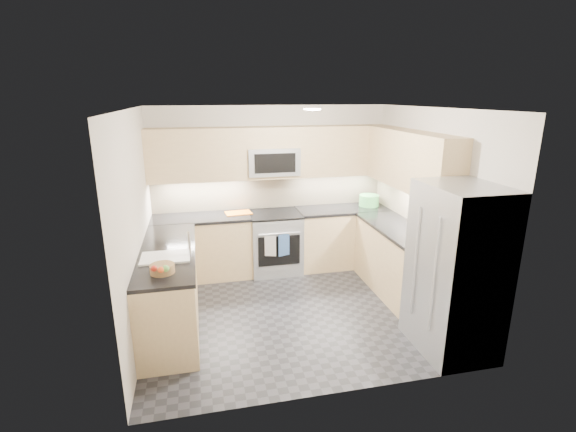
# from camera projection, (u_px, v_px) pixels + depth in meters

# --- Properties ---
(floor) EXTENTS (3.60, 3.20, 0.00)m
(floor) POSITION_uv_depth(u_px,v_px,m) (294.00, 309.00, 5.34)
(floor) COLOR black
(floor) RESTS_ON ground
(ceiling) EXTENTS (3.60, 3.20, 0.02)m
(ceiling) POSITION_uv_depth(u_px,v_px,m) (295.00, 108.00, 4.64)
(ceiling) COLOR beige
(ceiling) RESTS_ON wall_back
(wall_back) EXTENTS (3.60, 0.02, 2.50)m
(wall_back) POSITION_uv_depth(u_px,v_px,m) (271.00, 188.00, 6.49)
(wall_back) COLOR beige
(wall_back) RESTS_ON floor
(wall_front) EXTENTS (3.60, 0.02, 2.50)m
(wall_front) POSITION_uv_depth(u_px,v_px,m) (339.00, 268.00, 3.49)
(wall_front) COLOR beige
(wall_front) RESTS_ON floor
(wall_left) EXTENTS (0.02, 3.20, 2.50)m
(wall_left) POSITION_uv_depth(u_px,v_px,m) (136.00, 226.00, 4.61)
(wall_left) COLOR beige
(wall_left) RESTS_ON floor
(wall_right) EXTENTS (0.02, 3.20, 2.50)m
(wall_right) POSITION_uv_depth(u_px,v_px,m) (430.00, 207.00, 5.37)
(wall_right) COLOR beige
(wall_right) RESTS_ON floor
(base_cab_back_left) EXTENTS (1.42, 0.60, 0.90)m
(base_cab_back_left) POSITION_uv_depth(u_px,v_px,m) (203.00, 248.00, 6.20)
(base_cab_back_left) COLOR #D6B680
(base_cab_back_left) RESTS_ON floor
(base_cab_back_right) EXTENTS (1.42, 0.60, 0.90)m
(base_cab_back_right) POSITION_uv_depth(u_px,v_px,m) (342.00, 238.00, 6.66)
(base_cab_back_right) COLOR #D6B680
(base_cab_back_right) RESTS_ON floor
(base_cab_right) EXTENTS (0.60, 1.70, 0.90)m
(base_cab_right) POSITION_uv_depth(u_px,v_px,m) (399.00, 263.00, 5.67)
(base_cab_right) COLOR #D6B680
(base_cab_right) RESTS_ON floor
(base_cab_peninsula) EXTENTS (0.60, 2.00, 0.90)m
(base_cab_peninsula) POSITION_uv_depth(u_px,v_px,m) (170.00, 289.00, 4.90)
(base_cab_peninsula) COLOR #D6B680
(base_cab_peninsula) RESTS_ON floor
(countertop_back_left) EXTENTS (1.42, 0.63, 0.04)m
(countertop_back_left) POSITION_uv_depth(u_px,v_px,m) (201.00, 218.00, 6.07)
(countertop_back_left) COLOR black
(countertop_back_left) RESTS_ON base_cab_back_left
(countertop_back_right) EXTENTS (1.42, 0.63, 0.04)m
(countertop_back_right) POSITION_uv_depth(u_px,v_px,m) (343.00, 209.00, 6.53)
(countertop_back_right) COLOR black
(countertop_back_right) RESTS_ON base_cab_back_right
(countertop_right) EXTENTS (0.63, 1.70, 0.04)m
(countertop_right) POSITION_uv_depth(u_px,v_px,m) (401.00, 230.00, 5.54)
(countertop_right) COLOR black
(countertop_right) RESTS_ON base_cab_right
(countertop_peninsula) EXTENTS (0.63, 2.00, 0.04)m
(countertop_peninsula) POSITION_uv_depth(u_px,v_px,m) (167.00, 252.00, 4.77)
(countertop_peninsula) COLOR black
(countertop_peninsula) RESTS_ON base_cab_peninsula
(upper_cab_back) EXTENTS (3.60, 0.35, 0.75)m
(upper_cab_back) POSITION_uv_depth(u_px,v_px,m) (272.00, 152.00, 6.16)
(upper_cab_back) COLOR #D6B680
(upper_cab_back) RESTS_ON wall_back
(upper_cab_right) EXTENTS (0.35, 1.95, 0.75)m
(upper_cab_right) POSITION_uv_depth(u_px,v_px,m) (411.00, 160.00, 5.43)
(upper_cab_right) COLOR #D6B680
(upper_cab_right) RESTS_ON wall_right
(backsplash_back) EXTENTS (3.60, 0.01, 0.51)m
(backsplash_back) POSITION_uv_depth(u_px,v_px,m) (271.00, 191.00, 6.50)
(backsplash_back) COLOR tan
(backsplash_back) RESTS_ON wall_back
(backsplash_right) EXTENTS (0.01, 2.30, 0.51)m
(backsplash_right) POSITION_uv_depth(u_px,v_px,m) (412.00, 203.00, 5.80)
(backsplash_right) COLOR tan
(backsplash_right) RESTS_ON wall_right
(gas_range) EXTENTS (0.76, 0.65, 0.91)m
(gas_range) POSITION_uv_depth(u_px,v_px,m) (275.00, 243.00, 6.41)
(gas_range) COLOR #ABAFB3
(gas_range) RESTS_ON floor
(range_cooktop) EXTENTS (0.76, 0.65, 0.03)m
(range_cooktop) POSITION_uv_depth(u_px,v_px,m) (275.00, 214.00, 6.28)
(range_cooktop) COLOR black
(range_cooktop) RESTS_ON gas_range
(oven_door_glass) EXTENTS (0.62, 0.02, 0.45)m
(oven_door_glass) POSITION_uv_depth(u_px,v_px,m) (279.00, 251.00, 6.10)
(oven_door_glass) COLOR black
(oven_door_glass) RESTS_ON gas_range
(oven_handle) EXTENTS (0.60, 0.02, 0.02)m
(oven_handle) POSITION_uv_depth(u_px,v_px,m) (279.00, 234.00, 6.01)
(oven_handle) COLOR #B2B5BA
(oven_handle) RESTS_ON gas_range
(microwave) EXTENTS (0.76, 0.40, 0.40)m
(microwave) POSITION_uv_depth(u_px,v_px,m) (273.00, 161.00, 6.18)
(microwave) COLOR #97999E
(microwave) RESTS_ON upper_cab_back
(microwave_door) EXTENTS (0.60, 0.01, 0.28)m
(microwave_door) POSITION_uv_depth(u_px,v_px,m) (275.00, 163.00, 5.98)
(microwave_door) COLOR black
(microwave_door) RESTS_ON microwave
(refrigerator) EXTENTS (0.70, 0.90, 1.80)m
(refrigerator) POSITION_uv_depth(u_px,v_px,m) (456.00, 270.00, 4.31)
(refrigerator) COLOR #999CA0
(refrigerator) RESTS_ON floor
(fridge_handle_left) EXTENTS (0.02, 0.02, 1.20)m
(fridge_handle_left) POSITION_uv_depth(u_px,v_px,m) (434.00, 276.00, 4.05)
(fridge_handle_left) COLOR #B2B5BA
(fridge_handle_left) RESTS_ON refrigerator
(fridge_handle_right) EXTENTS (0.02, 0.02, 1.20)m
(fridge_handle_right) POSITION_uv_depth(u_px,v_px,m) (415.00, 262.00, 4.39)
(fridge_handle_right) COLOR #B2B5BA
(fridge_handle_right) RESTS_ON refrigerator
(sink_basin) EXTENTS (0.52, 0.38, 0.16)m
(sink_basin) POSITION_uv_depth(u_px,v_px,m) (166.00, 263.00, 4.55)
(sink_basin) COLOR white
(sink_basin) RESTS_ON base_cab_peninsula
(faucet) EXTENTS (0.03, 0.03, 0.28)m
(faucet) POSITION_uv_depth(u_px,v_px,m) (189.00, 244.00, 4.54)
(faucet) COLOR silver
(faucet) RESTS_ON countertop_peninsula
(utensil_bowl) EXTENTS (0.39, 0.39, 0.18)m
(utensil_bowl) POSITION_uv_depth(u_px,v_px,m) (369.00, 200.00, 6.63)
(utensil_bowl) COLOR #4BAF52
(utensil_bowl) RESTS_ON countertop_back_right
(cutting_board) EXTENTS (0.41, 0.30, 0.01)m
(cutting_board) POSITION_uv_depth(u_px,v_px,m) (238.00, 213.00, 6.24)
(cutting_board) COLOR orange
(cutting_board) RESTS_ON countertop_back_left
(fruit_basket) EXTENTS (0.29, 0.29, 0.09)m
(fruit_basket) POSITION_uv_depth(u_px,v_px,m) (162.00, 269.00, 4.14)
(fruit_basket) COLOR olive
(fruit_basket) RESTS_ON countertop_peninsula
(fruit_apple) EXTENTS (0.06, 0.06, 0.06)m
(fruit_apple) POSITION_uv_depth(u_px,v_px,m) (154.00, 268.00, 3.97)
(fruit_apple) COLOR #B42414
(fruit_apple) RESTS_ON fruit_basket
(fruit_pear) EXTENTS (0.07, 0.07, 0.07)m
(fruit_pear) POSITION_uv_depth(u_px,v_px,m) (166.00, 268.00, 3.97)
(fruit_pear) COLOR #72BD51
(fruit_pear) RESTS_ON fruit_basket
(dish_towel_check) EXTENTS (0.16, 0.07, 0.31)m
(dish_towel_check) POSITION_uv_depth(u_px,v_px,m) (270.00, 246.00, 6.01)
(dish_towel_check) COLOR silver
(dish_towel_check) RESTS_ON oven_handle
(dish_towel_blue) EXTENTS (0.17, 0.07, 0.33)m
(dish_towel_blue) POSITION_uv_depth(u_px,v_px,m) (284.00, 245.00, 6.05)
(dish_towel_blue) COLOR #2E4C7F
(dish_towel_blue) RESTS_ON oven_handle
(fruit_orange) EXTENTS (0.06, 0.06, 0.06)m
(fruit_orange) POSITION_uv_depth(u_px,v_px,m) (161.00, 270.00, 3.94)
(fruit_orange) COLOR #DD4E18
(fruit_orange) RESTS_ON fruit_basket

